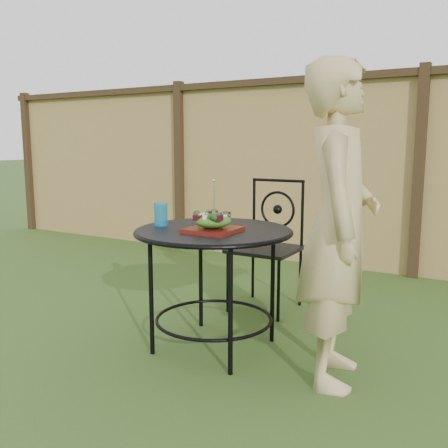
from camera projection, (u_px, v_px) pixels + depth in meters
The scene contains 9 objects.
ground at pixel (155, 324), 3.40m from camera, with size 60.00×60.00×0.00m, color #254917.
fence at pixel (286, 170), 5.12m from camera, with size 8.00×0.12×1.90m.
patio_table at pixel (214, 252), 2.92m from camera, with size 0.92×0.92×0.72m.
patio_chair at pixel (269, 241), 3.68m from camera, with size 0.46×0.46×0.95m.
diner at pixel (339, 225), 2.50m from camera, with size 0.59×0.39×1.63m, color tan.
salad_plate at pixel (213, 230), 2.80m from camera, with size 0.27×0.27×0.02m, color #40090B.
salad at pixel (213, 221), 2.79m from camera, with size 0.21×0.21×0.08m, color #235614.
fork at pixel (214, 198), 2.76m from camera, with size 0.01×0.01×0.18m, color silver.
drinking_glass at pixel (161, 214), 3.00m from camera, with size 0.08×0.08×0.14m, color #0D74A1.
Camera 1 is at (2.04, -2.57, 1.22)m, focal length 40.00 mm.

